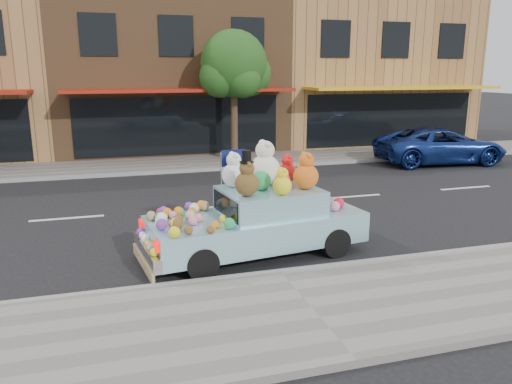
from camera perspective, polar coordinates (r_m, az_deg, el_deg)
name	(u,v)px	position (r m, az deg, el deg)	size (l,w,h in m)	color
ground	(221,207)	(13.80, -4.03, -1.69)	(120.00, 120.00, 0.00)	black
near_sidewalk	(311,311)	(7.95, 6.35, -13.34)	(60.00, 3.00, 0.12)	gray
far_sidewalk	(186,163)	(20.03, -8.03, 3.25)	(60.00, 3.00, 0.12)	gray
near_kerb	(280,273)	(9.21, 2.74, -9.28)	(60.00, 0.12, 0.13)	gray
far_kerb	(192,170)	(18.57, -7.35, 2.46)	(60.00, 0.12, 0.13)	gray
storefront_mid	(166,71)	(25.13, -10.21, 13.49)	(10.00, 9.80, 7.30)	brown
storefront_right	(354,71)	(28.06, 11.13, 13.46)	(10.00, 9.80, 7.30)	#A17443
street_tree	(234,69)	(20.14, -2.53, 13.82)	(3.00, 2.70, 5.22)	#38281C
car_blue	(440,146)	(21.43, 20.30, 4.99)	(2.37, 5.15, 1.43)	navy
art_car	(257,216)	(10.06, 0.12, -2.74)	(4.67, 2.31, 2.28)	black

